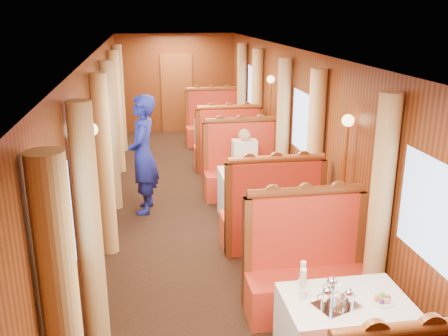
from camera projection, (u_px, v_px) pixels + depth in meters
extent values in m
cube|color=brown|center=(177.00, 93.00, 12.89)|extent=(0.80, 0.04, 2.00)
cylinder|color=brown|center=(431.00, 328.00, 2.91)|extent=(1.23, 0.10, 0.10)
cube|color=#B21319|center=(307.00, 293.00, 5.22)|extent=(1.30, 0.55, 0.45)
cube|color=#B21319|center=(304.00, 230.00, 5.24)|extent=(1.30, 0.12, 0.80)
cylinder|color=brown|center=(306.00, 191.00, 5.10)|extent=(1.23, 0.10, 0.10)
cube|color=white|center=(255.00, 195.00, 7.58)|extent=(1.05, 0.72, 0.75)
cube|color=#B21319|center=(270.00, 230.00, 6.73)|extent=(1.30, 0.55, 0.45)
cube|color=#B21319|center=(275.00, 192.00, 6.34)|extent=(1.30, 0.12, 0.80)
cylinder|color=brown|center=(277.00, 159.00, 6.20)|extent=(1.23, 0.10, 0.10)
cube|color=#B21319|center=(243.00, 184.00, 8.52)|extent=(1.30, 0.55, 0.45)
cube|color=#B21319|center=(241.00, 145.00, 8.53)|extent=(1.30, 0.12, 0.80)
cylinder|color=brown|center=(241.00, 120.00, 8.40)|extent=(1.23, 0.10, 0.10)
cube|color=white|center=(220.00, 139.00, 10.87)|extent=(1.05, 0.72, 0.75)
cube|color=#B21319|center=(227.00, 158.00, 10.02)|extent=(1.30, 0.55, 0.45)
cube|color=#B21319|center=(229.00, 130.00, 9.63)|extent=(1.30, 0.12, 0.80)
cylinder|color=brown|center=(229.00, 107.00, 9.50)|extent=(1.23, 0.10, 0.10)
cube|color=#B21319|center=(214.00, 135.00, 11.81)|extent=(1.30, 0.55, 0.45)
cube|color=#B21319|center=(213.00, 107.00, 11.82)|extent=(1.30, 0.12, 0.80)
cylinder|color=brown|center=(212.00, 89.00, 11.69)|extent=(1.23, 0.10, 0.10)
cube|color=silver|center=(336.00, 306.00, 4.07)|extent=(0.41, 0.36, 0.01)
cylinder|color=white|center=(382.00, 301.00, 4.13)|extent=(0.21, 0.21, 0.01)
cylinder|color=white|center=(303.00, 293.00, 4.18)|extent=(0.08, 0.08, 0.08)
cylinder|color=white|center=(303.00, 279.00, 4.14)|extent=(0.05, 0.05, 0.18)
cylinder|color=white|center=(302.00, 285.00, 4.31)|extent=(0.08, 0.08, 0.08)
cylinder|color=white|center=(303.00, 271.00, 4.27)|extent=(0.05, 0.05, 0.18)
cylinder|color=silver|center=(253.00, 167.00, 7.47)|extent=(0.06, 0.06, 0.14)
cylinder|color=silver|center=(220.00, 119.00, 10.70)|extent=(0.06, 0.06, 0.14)
cylinder|color=#DFB772|center=(90.00, 231.00, 4.45)|extent=(0.22, 0.22, 2.35)
cylinder|color=#DFB772|center=(380.00, 212.00, 4.87)|extent=(0.22, 0.22, 2.35)
cylinder|color=#DFB772|center=(104.00, 167.00, 6.28)|extent=(0.22, 0.22, 2.35)
cylinder|color=#DFB772|center=(111.00, 137.00, 7.74)|extent=(0.22, 0.22, 2.35)
cylinder|color=#DFB772|center=(314.00, 157.00, 6.70)|extent=(0.22, 0.22, 2.35)
cylinder|color=#DFB772|center=(283.00, 130.00, 8.16)|extent=(0.22, 0.22, 2.35)
cylinder|color=#DFB772|center=(117.00, 113.00, 9.57)|extent=(0.22, 0.22, 2.35)
cylinder|color=#DFB772|center=(120.00, 99.00, 11.04)|extent=(0.22, 0.22, 2.35)
cylinder|color=#DFB772|center=(257.00, 108.00, 9.99)|extent=(0.22, 0.22, 2.35)
cylinder|color=#DFB772|center=(242.00, 96.00, 11.46)|extent=(0.22, 0.22, 2.35)
cylinder|color=#BF8C3F|center=(98.00, 215.00, 5.44)|extent=(0.04, 0.04, 1.85)
sphere|color=#FFD18C|center=(91.00, 130.00, 5.15)|extent=(0.14, 0.14, 0.14)
cylinder|color=#BF8C3F|center=(342.00, 200.00, 5.86)|extent=(0.04, 0.04, 1.85)
sphere|color=#FFD18C|center=(348.00, 121.00, 5.57)|extent=(0.14, 0.14, 0.14)
cylinder|color=#BF8C3F|center=(114.00, 138.00, 8.73)|extent=(0.04, 0.04, 1.85)
sphere|color=#FFD18C|center=(110.00, 83.00, 8.44)|extent=(0.14, 0.14, 0.14)
cylinder|color=#BF8C3F|center=(269.00, 132.00, 9.15)|extent=(0.04, 0.04, 1.85)
sphere|color=#FFD18C|center=(271.00, 79.00, 8.87)|extent=(0.14, 0.14, 0.14)
imported|color=navy|center=(143.00, 155.00, 7.68)|extent=(0.52, 0.73, 1.86)
cube|color=beige|center=(244.00, 156.00, 8.25)|extent=(0.40, 0.24, 0.55)
sphere|color=tan|center=(245.00, 135.00, 8.14)|extent=(0.20, 0.20, 0.20)
cube|color=beige|center=(246.00, 172.00, 8.16)|extent=(0.36, 0.30, 0.14)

